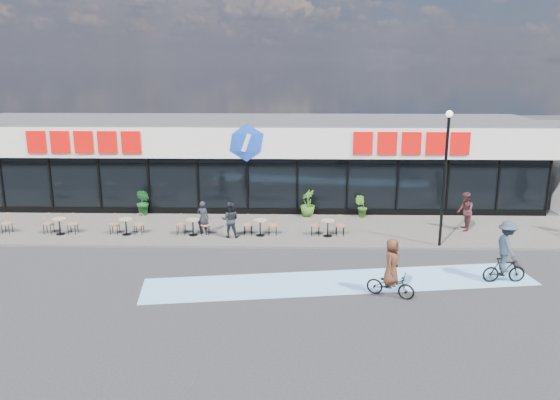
% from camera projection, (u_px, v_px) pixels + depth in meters
% --- Properties ---
extents(ground, '(120.00, 120.00, 0.00)m').
position_uv_depth(ground, '(234.00, 266.00, 21.05)').
color(ground, '#28282B').
rests_on(ground, ground).
extents(sidewalk, '(44.00, 5.00, 0.10)m').
position_uv_depth(sidewalk, '(244.00, 229.00, 25.39)').
color(sidewalk, '#605C55').
rests_on(sidewalk, ground).
extents(bike_lane, '(14.17, 4.13, 0.01)m').
position_uv_depth(bike_lane, '(341.00, 282.00, 19.51)').
color(bike_lane, '#7FC2F0').
rests_on(bike_lane, ground).
extents(building, '(30.60, 6.57, 4.75)m').
position_uv_depth(building, '(252.00, 160.00, 30.08)').
color(building, black).
rests_on(building, ground).
extents(lamp_post, '(0.28, 0.28, 5.66)m').
position_uv_depth(lamp_post, '(445.00, 168.00, 22.23)').
color(lamp_post, black).
rests_on(lamp_post, sidewalk).
extents(bistro_set_1, '(1.54, 0.62, 0.90)m').
position_uv_depth(bistro_set_1, '(60.00, 224.00, 24.52)').
color(bistro_set_1, tan).
rests_on(bistro_set_1, sidewalk).
extents(bistro_set_2, '(1.54, 0.62, 0.90)m').
position_uv_depth(bistro_set_2, '(127.00, 224.00, 24.46)').
color(bistro_set_2, tan).
rests_on(bistro_set_2, sidewalk).
extents(bistro_set_3, '(1.54, 0.62, 0.90)m').
position_uv_depth(bistro_set_3, '(193.00, 225.00, 24.39)').
color(bistro_set_3, tan).
rests_on(bistro_set_3, sidewalk).
extents(bistro_set_4, '(1.54, 0.62, 0.90)m').
position_uv_depth(bistro_set_4, '(260.00, 225.00, 24.33)').
color(bistro_set_4, tan).
rests_on(bistro_set_4, sidewalk).
extents(bistro_set_5, '(1.54, 0.62, 0.90)m').
position_uv_depth(bistro_set_5, '(328.00, 226.00, 24.26)').
color(bistro_set_5, tan).
rests_on(bistro_set_5, sidewalk).
extents(potted_plant_left, '(0.95, 0.93, 1.34)m').
position_uv_depth(potted_plant_left, '(143.00, 202.00, 27.39)').
color(potted_plant_left, '#164F1D').
rests_on(potted_plant_left, sidewalk).
extents(potted_plant_mid, '(0.98, 0.98, 1.33)m').
position_uv_depth(potted_plant_mid, '(308.00, 203.00, 27.22)').
color(potted_plant_mid, '#34631C').
rests_on(potted_plant_mid, sidewalk).
extents(potted_plant_right, '(0.70, 0.62, 1.08)m').
position_uv_depth(potted_plant_right, '(361.00, 206.00, 27.12)').
color(potted_plant_right, '#2F5A19').
rests_on(potted_plant_right, sidewalk).
extents(patron_left, '(0.64, 0.51, 1.54)m').
position_uv_depth(patron_left, '(203.00, 218.00, 24.37)').
color(patron_left, black).
rests_on(patron_left, sidewalk).
extents(patron_right, '(0.81, 0.65, 1.60)m').
position_uv_depth(patron_right, '(230.00, 220.00, 23.96)').
color(patron_right, '#202228').
rests_on(patron_right, sidewalk).
extents(pedestrian_a, '(0.79, 0.95, 1.79)m').
position_uv_depth(pedestrian_a, '(465.00, 211.00, 24.90)').
color(pedestrian_a, '#4F282A').
rests_on(pedestrian_a, sidewalk).
extents(cyclist_a, '(1.71, 1.18, 2.04)m').
position_uv_depth(cyclist_a, '(391.00, 275.00, 18.12)').
color(cyclist_a, black).
rests_on(cyclist_a, ground).
extents(cyclist_b, '(1.55, 1.22, 2.28)m').
position_uv_depth(cyclist_b, '(506.00, 253.00, 19.22)').
color(cyclist_b, black).
rests_on(cyclist_b, ground).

